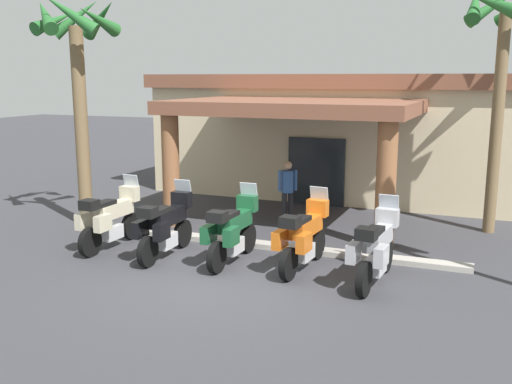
% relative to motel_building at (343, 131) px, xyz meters
% --- Properties ---
extents(ground_plane, '(80.00, 80.00, 0.00)m').
position_rel_motel_building_xyz_m(ground_plane, '(-0.06, -10.49, -2.06)').
color(ground_plane, '#38383D').
extents(motel_building, '(12.32, 11.33, 4.02)m').
position_rel_motel_building_xyz_m(motel_building, '(0.00, 0.00, 0.00)').
color(motel_building, beige).
rests_on(motel_building, ground_plane).
extents(motorcycle_cream, '(0.71, 2.21, 1.61)m').
position_rel_motel_building_xyz_m(motorcycle_cream, '(-3.22, -9.41, -1.36)').
color(motorcycle_cream, black).
rests_on(motorcycle_cream, ground_plane).
extents(motorcycle_black, '(0.71, 2.21, 1.61)m').
position_rel_motel_building_xyz_m(motorcycle_black, '(-1.68, -9.54, -1.36)').
color(motorcycle_black, black).
rests_on(motorcycle_black, ground_plane).
extents(motorcycle_green, '(0.71, 2.21, 1.61)m').
position_rel_motel_building_xyz_m(motorcycle_green, '(-0.13, -9.36, -1.36)').
color(motorcycle_green, black).
rests_on(motorcycle_green, ground_plane).
extents(motorcycle_orange, '(0.74, 2.21, 1.61)m').
position_rel_motel_building_xyz_m(motorcycle_orange, '(1.41, -9.23, -1.36)').
color(motorcycle_orange, black).
rests_on(motorcycle_orange, ground_plane).
extents(motorcycle_silver, '(0.74, 2.21, 1.61)m').
position_rel_motel_building_xyz_m(motorcycle_silver, '(2.95, -9.54, -1.36)').
color(motorcycle_silver, black).
rests_on(motorcycle_silver, ground_plane).
extents(pedestrian, '(0.46, 0.34, 1.70)m').
position_rel_motel_building_xyz_m(pedestrian, '(-0.16, -5.61, -1.08)').
color(pedestrian, black).
rests_on(pedestrian, ground_plane).
extents(palm_tree_near_portico, '(2.15, 2.27, 6.27)m').
position_rel_motel_building_xyz_m(palm_tree_near_portico, '(5.01, -4.63, 2.71)').
color(palm_tree_near_portico, brown).
rests_on(palm_tree_near_portico, ground_plane).
extents(palm_tree_roadside, '(2.14, 2.26, 6.06)m').
position_rel_motel_building_xyz_m(palm_tree_roadside, '(-5.17, -7.83, 2.32)').
color(palm_tree_roadside, brown).
rests_on(palm_tree_roadside, ground_plane).
extents(curb_strip, '(9.72, 0.36, 0.12)m').
position_rel_motel_building_xyz_m(curb_strip, '(-0.13, -8.08, -2.00)').
color(curb_strip, '#ADA89E').
rests_on(curb_strip, ground_plane).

